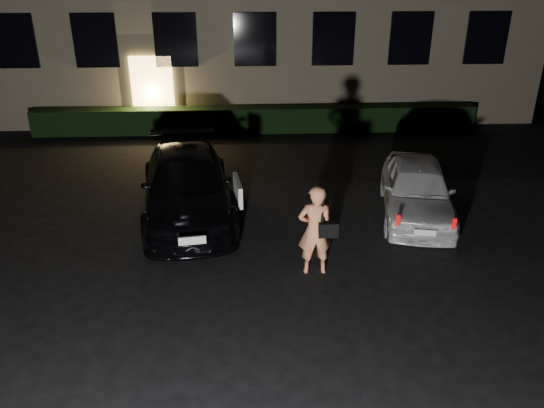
{
  "coord_description": "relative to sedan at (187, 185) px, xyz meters",
  "views": [
    {
      "loc": [
        -0.37,
        -7.2,
        5.3
      ],
      "look_at": [
        0.1,
        2.0,
        1.11
      ],
      "focal_mm": 35.0,
      "sensor_mm": 36.0,
      "label": 1
    }
  ],
  "objects": [
    {
      "name": "sedan",
      "position": [
        0.0,
        0.0,
        0.0
      ],
      "size": [
        2.58,
        5.07,
        1.4
      ],
      "rotation": [
        0.0,
        0.0,
        0.13
      ],
      "color": "black",
      "rests_on": "ground"
    },
    {
      "name": "ground",
      "position": [
        1.73,
        -4.01,
        -0.7
      ],
      "size": [
        80.0,
        80.0,
        0.0
      ],
      "primitive_type": "plane",
      "color": "black",
      "rests_on": "ground"
    },
    {
      "name": "hatch",
      "position": [
        5.2,
        -0.35,
        -0.06
      ],
      "size": [
        2.24,
        3.98,
        1.28
      ],
      "rotation": [
        0.0,
        0.0,
        -0.2
      ],
      "color": "silver",
      "rests_on": "ground"
    },
    {
      "name": "hedge",
      "position": [
        1.73,
        6.49,
        -0.28
      ],
      "size": [
        15.0,
        0.7,
        0.85
      ],
      "primitive_type": "cube",
      "color": "black",
      "rests_on": "ground"
    },
    {
      "name": "man",
      "position": [
        2.59,
        -2.69,
        0.17
      ],
      "size": [
        0.72,
        0.43,
        1.75
      ],
      "rotation": [
        0.0,
        0.0,
        3.16
      ],
      "color": "#D98053",
      "rests_on": "ground"
    }
  ]
}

